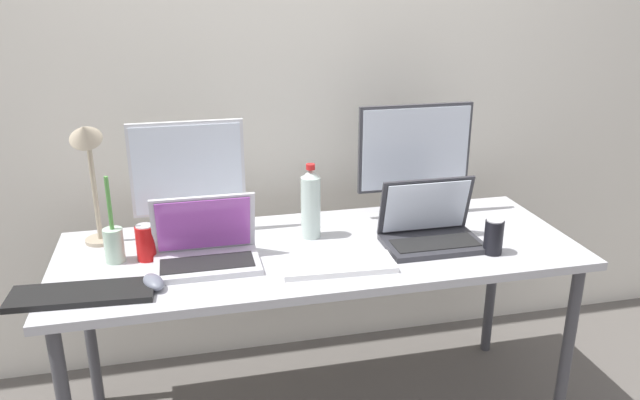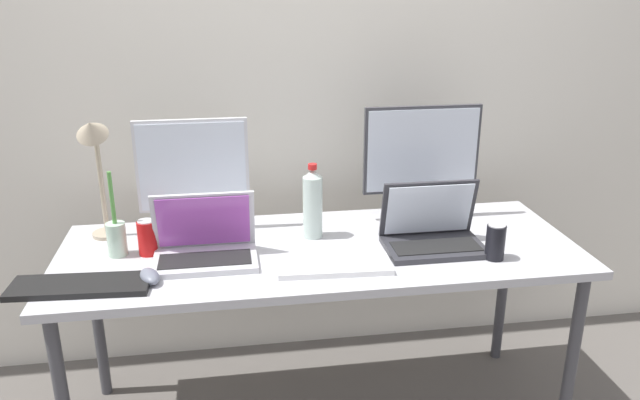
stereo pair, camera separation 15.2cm
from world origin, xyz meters
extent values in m
cube|color=silver|center=(0.00, 0.59, 1.30)|extent=(7.00, 0.08, 2.60)
cylinder|color=#424247|center=(0.87, -0.29, 0.35)|extent=(0.04, 0.04, 0.71)
cylinder|color=#424247|center=(-0.87, 0.29, 0.35)|extent=(0.04, 0.04, 0.71)
cylinder|color=#424247|center=(0.87, 0.29, 0.35)|extent=(0.04, 0.04, 0.71)
cube|color=#B7B7BC|center=(0.00, 0.00, 0.72)|extent=(1.86, 0.70, 0.03)
cylinder|color=silver|center=(-0.44, 0.24, 0.75)|extent=(0.21, 0.21, 0.01)
cylinder|color=silver|center=(-0.44, 0.24, 0.79)|extent=(0.03, 0.03, 0.07)
cube|color=silver|center=(-0.44, 0.24, 1.00)|extent=(0.42, 0.02, 0.35)
cube|color=silver|center=(-0.44, 0.23, 1.00)|extent=(0.39, 0.01, 0.33)
cylinder|color=#38383D|center=(0.44, 0.23, 0.75)|extent=(0.17, 0.17, 0.01)
cylinder|color=#38383D|center=(0.44, 0.23, 0.80)|extent=(0.03, 0.03, 0.10)
cube|color=#38383D|center=(0.44, 0.23, 1.02)|extent=(0.46, 0.02, 0.34)
cube|color=silver|center=(0.44, 0.22, 1.02)|extent=(0.44, 0.01, 0.32)
cube|color=silver|center=(-0.41, -0.07, 0.75)|extent=(0.35, 0.22, 0.02)
cube|color=black|center=(-0.41, -0.09, 0.76)|extent=(0.31, 0.12, 0.00)
cube|color=silver|center=(-0.41, 0.01, 0.87)|extent=(0.35, 0.07, 0.21)
cube|color=#A54CB2|center=(-0.41, 0.00, 0.86)|extent=(0.32, 0.06, 0.19)
cube|color=#2D2D33|center=(0.40, -0.09, 0.75)|extent=(0.35, 0.22, 0.02)
cube|color=black|center=(0.40, -0.10, 0.76)|extent=(0.31, 0.12, 0.00)
cube|color=#2D2D33|center=(0.40, 0.00, 0.87)|extent=(0.35, 0.06, 0.22)
cube|color=silver|center=(0.40, -0.01, 0.87)|extent=(0.32, 0.05, 0.19)
cube|color=white|center=(0.02, -0.18, 0.75)|extent=(0.39, 0.17, 0.02)
cube|color=black|center=(-0.79, -0.20, 0.75)|extent=(0.44, 0.17, 0.02)
ellipsoid|color=slate|center=(-0.58, -0.19, 0.76)|extent=(0.09, 0.12, 0.04)
cylinder|color=silver|center=(-0.01, 0.10, 0.86)|extent=(0.07, 0.07, 0.23)
cone|color=silver|center=(-0.01, 0.10, 0.99)|extent=(0.07, 0.07, 0.03)
cylinder|color=red|center=(-0.01, 0.10, 1.01)|extent=(0.03, 0.03, 0.02)
cylinder|color=black|center=(0.58, -0.19, 0.80)|extent=(0.07, 0.07, 0.12)
cylinder|color=silver|center=(0.58, -0.19, 0.86)|extent=(0.06, 0.06, 0.00)
cylinder|color=red|center=(-0.60, 0.03, 0.80)|extent=(0.07, 0.07, 0.12)
cylinder|color=silver|center=(-0.60, 0.03, 0.86)|extent=(0.06, 0.06, 0.00)
cylinder|color=#B2D1B7|center=(-0.71, 0.04, 0.80)|extent=(0.07, 0.07, 0.12)
cylinder|color=#519342|center=(-0.71, 0.04, 0.95)|extent=(0.01, 0.01, 0.19)
cylinder|color=tan|center=(-0.77, 0.23, 0.75)|extent=(0.11, 0.11, 0.01)
cylinder|color=tan|center=(-0.77, 0.23, 0.94)|extent=(0.02, 0.02, 0.38)
cone|color=tan|center=(-0.77, 0.17, 1.17)|extent=(0.11, 0.12, 0.11)
camera|label=1|loc=(-0.47, -2.01, 1.66)|focal=35.00mm
camera|label=2|loc=(-0.32, -2.03, 1.66)|focal=35.00mm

